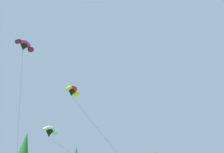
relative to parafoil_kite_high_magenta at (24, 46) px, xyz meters
The scene contains 3 objects.
parafoil_kite_high_magenta is the anchor object (origin of this frame).
parafoil_kite_mid_red_yellow 11.37m from the parafoil_kite_high_magenta, 36.48° to the right, with size 5.83×9.01×11.42m.
parafoil_kite_far_white 14.42m from the parafoil_kite_high_magenta, 54.69° to the left, with size 10.69×13.61×10.47m.
Camera 1 is at (-7.95, 5.93, 2.19)m, focal length 32.61 mm.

